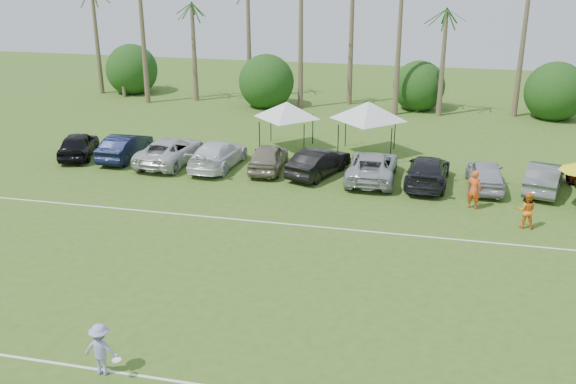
# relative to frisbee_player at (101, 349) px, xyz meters

# --- Properties ---
(field_lines) EXTENTS (80.00, 12.10, 0.01)m
(field_lines) POSITION_rel_frisbee_player_xyz_m (1.67, 6.10, -0.81)
(field_lines) COLOR white
(field_lines) RESTS_ON ground
(palm_tree_0) EXTENTS (2.40, 2.40, 8.90)m
(palm_tree_0) POSITION_rel_frisbee_player_xyz_m (-20.33, 36.10, 6.66)
(palm_tree_0) COLOR brown
(palm_tree_0) RESTS_ON ground
(palm_tree_4) EXTENTS (2.40, 2.40, 8.90)m
(palm_tree_4) POSITION_rel_frisbee_player_xyz_m (-2.33, 36.10, 6.66)
(palm_tree_4) COLOR brown
(palm_tree_4) RESTS_ON ground
(palm_tree_5) EXTENTS (2.40, 2.40, 9.90)m
(palm_tree_5) POSITION_rel_frisbee_player_xyz_m (1.67, 36.10, 7.53)
(palm_tree_5) COLOR brown
(palm_tree_5) RESTS_ON ground
(palm_tree_8) EXTENTS (2.40, 2.40, 8.90)m
(palm_tree_8) POSITION_rel_frisbee_player_xyz_m (14.67, 36.10, 6.66)
(palm_tree_8) COLOR brown
(palm_tree_8) RESTS_ON ground
(bush_tree_0) EXTENTS (4.00, 4.00, 4.00)m
(bush_tree_0) POSITION_rel_frisbee_player_xyz_m (-17.33, 37.10, 0.98)
(bush_tree_0) COLOR brown
(bush_tree_0) RESTS_ON ground
(bush_tree_1) EXTENTS (4.00, 4.00, 4.00)m
(bush_tree_1) POSITION_rel_frisbee_player_xyz_m (-4.33, 37.10, 0.98)
(bush_tree_1) COLOR brown
(bush_tree_1) RESTS_ON ground
(bush_tree_2) EXTENTS (4.00, 4.00, 4.00)m
(bush_tree_2) POSITION_rel_frisbee_player_xyz_m (7.67, 37.10, 0.98)
(bush_tree_2) COLOR brown
(bush_tree_2) RESTS_ON ground
(bush_tree_3) EXTENTS (4.00, 4.00, 4.00)m
(bush_tree_3) POSITION_rel_frisbee_player_xyz_m (17.67, 37.10, 0.98)
(bush_tree_3) COLOR brown
(bush_tree_3) RESTS_ON ground
(sideline_player_a) EXTENTS (0.83, 0.69, 1.94)m
(sideline_player_a) POSITION_rel_frisbee_player_xyz_m (11.15, 16.07, 0.15)
(sideline_player_a) COLOR #F3521B
(sideline_player_a) RESTS_ON ground
(sideline_player_b) EXTENTS (0.87, 0.70, 1.70)m
(sideline_player_b) POSITION_rel_frisbee_player_xyz_m (13.38, 14.17, 0.03)
(sideline_player_b) COLOR orange
(sideline_player_b) RESTS_ON ground
(canopy_tent_left) EXTENTS (4.34, 4.34, 3.52)m
(canopy_tent_left) POSITION_rel_frisbee_player_xyz_m (-0.01, 24.02, 2.19)
(canopy_tent_left) COLOR black
(canopy_tent_left) RESTS_ON ground
(canopy_tent_right) EXTENTS (4.79, 4.79, 3.88)m
(canopy_tent_right) POSITION_rel_frisbee_player_xyz_m (5.11, 23.79, 2.51)
(canopy_tent_right) COLOR black
(canopy_tent_right) RESTS_ON ground
(frisbee_player) EXTENTS (1.25, 0.66, 1.64)m
(frisbee_player) POSITION_rel_frisbee_player_xyz_m (0.00, 0.00, 0.00)
(frisbee_player) COLOR #9796D6
(frisbee_player) RESTS_ON ground
(parked_car_0) EXTENTS (3.04, 4.83, 1.53)m
(parked_car_0) POSITION_rel_frisbee_player_xyz_m (-11.99, 19.42, -0.05)
(parked_car_0) COLOR black
(parked_car_0) RESTS_ON ground
(parked_car_1) EXTENTS (1.64, 4.65, 1.53)m
(parked_car_1) POSITION_rel_frisbee_player_xyz_m (-9.01, 19.65, -0.05)
(parked_car_1) COLOR black
(parked_car_1) RESTS_ON ground
(parked_car_2) EXTENTS (2.82, 5.64, 1.53)m
(parked_car_2) POSITION_rel_frisbee_player_xyz_m (-6.02, 19.47, -0.05)
(parked_car_2) COLOR #BDBEBE
(parked_car_2) RESTS_ON ground
(parked_car_3) EXTENTS (2.46, 5.40, 1.53)m
(parked_car_3) POSITION_rel_frisbee_player_xyz_m (-3.04, 19.39, -0.05)
(parked_car_3) COLOR white
(parked_car_3) RESTS_ON ground
(parked_car_4) EXTENTS (2.10, 4.61, 1.53)m
(parked_car_4) POSITION_rel_frisbee_player_xyz_m (-0.06, 19.54, -0.05)
(parked_car_4) COLOR gray
(parked_car_4) RESTS_ON ground
(parked_car_5) EXTENTS (3.15, 4.92, 1.53)m
(parked_car_5) POSITION_rel_frisbee_player_xyz_m (2.93, 19.28, -0.05)
(parked_car_5) COLOR black
(parked_car_5) RESTS_ON ground
(parked_car_6) EXTENTS (2.60, 5.54, 1.53)m
(parked_car_6) POSITION_rel_frisbee_player_xyz_m (5.91, 19.23, -0.05)
(parked_car_6) COLOR #A1A3A6
(parked_car_6) RESTS_ON ground
(parked_car_7) EXTENTS (2.46, 5.40, 1.53)m
(parked_car_7) POSITION_rel_frisbee_player_xyz_m (8.90, 19.12, -0.05)
(parked_car_7) COLOR black
(parked_car_7) RESTS_ON ground
(parked_car_8) EXTENTS (1.93, 4.54, 1.53)m
(parked_car_8) POSITION_rel_frisbee_player_xyz_m (11.88, 19.17, -0.05)
(parked_car_8) COLOR #AAA9B6
(parked_car_8) RESTS_ON ground
(parked_car_9) EXTENTS (2.71, 4.90, 1.53)m
(parked_car_9) POSITION_rel_frisbee_player_xyz_m (14.86, 19.46, -0.05)
(parked_car_9) COLOR slate
(parked_car_9) RESTS_ON ground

